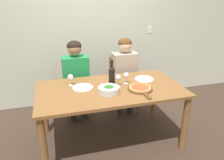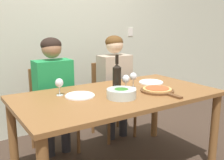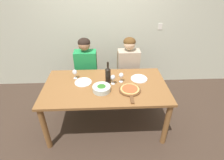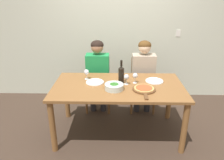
% 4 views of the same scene
% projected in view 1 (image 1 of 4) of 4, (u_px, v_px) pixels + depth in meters
% --- Properties ---
extents(ground_plane, '(40.00, 40.00, 0.00)m').
position_uv_depth(ground_plane, '(111.00, 139.00, 2.98)').
color(ground_plane, '#3D2D23').
extents(back_wall, '(10.00, 0.06, 2.70)m').
position_uv_depth(back_wall, '(90.00, 26.00, 3.67)').
color(back_wall, beige).
rests_on(back_wall, ground).
extents(dining_table, '(1.79, 0.96, 0.77)m').
position_uv_depth(dining_table, '(110.00, 95.00, 2.74)').
color(dining_table, brown).
rests_on(dining_table, ground).
extents(chair_left, '(0.42, 0.42, 0.90)m').
position_uv_depth(chair_left, '(76.00, 87.00, 3.42)').
color(chair_left, brown).
rests_on(chair_left, ground).
extents(chair_right, '(0.42, 0.42, 0.90)m').
position_uv_depth(chair_right, '(122.00, 82.00, 3.61)').
color(chair_right, brown).
rests_on(chair_right, ground).
extents(person_woman, '(0.47, 0.51, 1.24)m').
position_uv_depth(person_woman, '(76.00, 74.00, 3.23)').
color(person_woman, '#28282D').
rests_on(person_woman, ground).
extents(person_man, '(0.47, 0.51, 1.24)m').
position_uv_depth(person_man, '(125.00, 69.00, 3.43)').
color(person_man, '#28282D').
rests_on(person_man, ground).
extents(wine_bottle, '(0.08, 0.08, 0.34)m').
position_uv_depth(wine_bottle, '(112.00, 76.00, 2.73)').
color(wine_bottle, black).
rests_on(wine_bottle, dining_table).
extents(broccoli_bowl, '(0.25, 0.25, 0.08)m').
position_uv_depth(broccoli_bowl, '(109.00, 90.00, 2.56)').
color(broccoli_bowl, silver).
rests_on(broccoli_bowl, dining_table).
extents(dinner_plate_left, '(0.25, 0.25, 0.02)m').
position_uv_depth(dinner_plate_left, '(83.00, 87.00, 2.70)').
color(dinner_plate_left, white).
rests_on(dinner_plate_left, dining_table).
extents(dinner_plate_right, '(0.25, 0.25, 0.02)m').
position_uv_depth(dinner_plate_right, '(144.00, 79.00, 2.97)').
color(dinner_plate_right, white).
rests_on(dinner_plate_right, dining_table).
extents(pizza_on_board, '(0.30, 0.44, 0.04)m').
position_uv_depth(pizza_on_board, '(140.00, 89.00, 2.65)').
color(pizza_on_board, brown).
rests_on(pizza_on_board, dining_table).
extents(wine_glass_left, '(0.07, 0.07, 0.15)m').
position_uv_depth(wine_glass_left, '(70.00, 78.00, 2.74)').
color(wine_glass_left, silver).
rests_on(wine_glass_left, dining_table).
extents(wine_glass_right, '(0.07, 0.07, 0.15)m').
position_uv_depth(wine_glass_right, '(126.00, 76.00, 2.80)').
color(wine_glass_right, silver).
rests_on(wine_glass_right, dining_table).
extents(wine_glass_centre, '(0.07, 0.07, 0.15)m').
position_uv_depth(wine_glass_centre, '(118.00, 78.00, 2.72)').
color(wine_glass_centre, silver).
rests_on(wine_glass_centre, dining_table).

